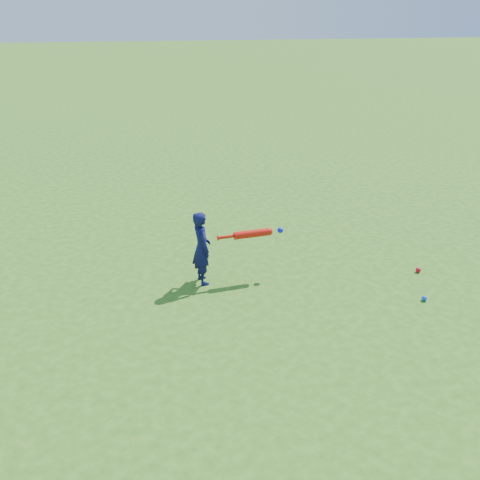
{
  "coord_description": "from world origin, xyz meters",
  "views": [
    {
      "loc": [
        -0.58,
        -5.8,
        3.34
      ],
      "look_at": [
        0.34,
        0.27,
        0.52
      ],
      "focal_mm": 40.0,
      "sensor_mm": 36.0,
      "label": 1
    }
  ],
  "objects": [
    {
      "name": "ground_ball_red",
      "position": [
        2.69,
        0.02,
        0.03
      ],
      "size": [
        0.07,
        0.07,
        0.07
      ],
      "primitive_type": "sphere",
      "color": "red",
      "rests_on": "ground"
    },
    {
      "name": "ground",
      "position": [
        0.0,
        0.0,
        0.0
      ],
      "size": [
        80.0,
        80.0,
        0.0
      ],
      "primitive_type": "plane",
      "color": "#2E6618",
      "rests_on": "ground"
    },
    {
      "name": "child",
      "position": [
        -0.15,
        0.2,
        0.48
      ],
      "size": [
        0.3,
        0.39,
        0.96
      ],
      "primitive_type": "imported",
      "rotation": [
        0.0,
        0.0,
        1.79
      ],
      "color": "#0E0F41",
      "rests_on": "ground"
    },
    {
      "name": "ground_ball_blue",
      "position": [
        2.44,
        -0.68,
        0.03
      ],
      "size": [
        0.06,
        0.06,
        0.06
      ],
      "primitive_type": "sphere",
      "color": "blue",
      "rests_on": "ground"
    },
    {
      "name": "bat_swing",
      "position": [
        0.53,
        0.24,
        0.61
      ],
      "size": [
        0.87,
        0.19,
        0.1
      ],
      "rotation": [
        0.0,
        0.0,
        0.15
      ],
      "color": "red",
      "rests_on": "ground"
    }
  ]
}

